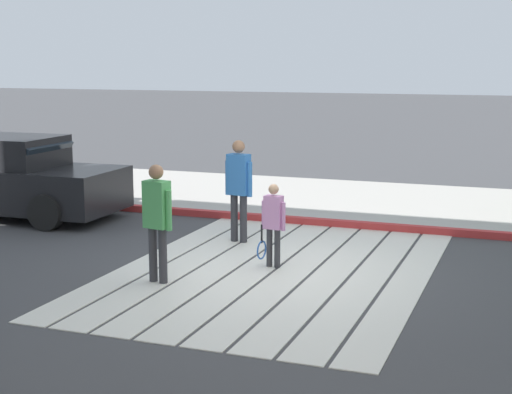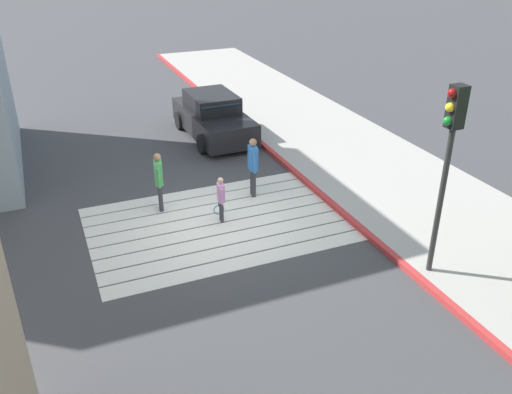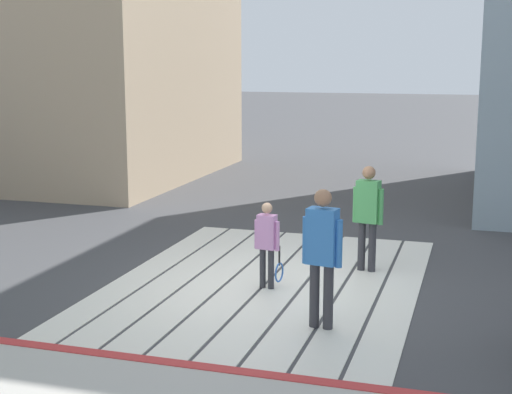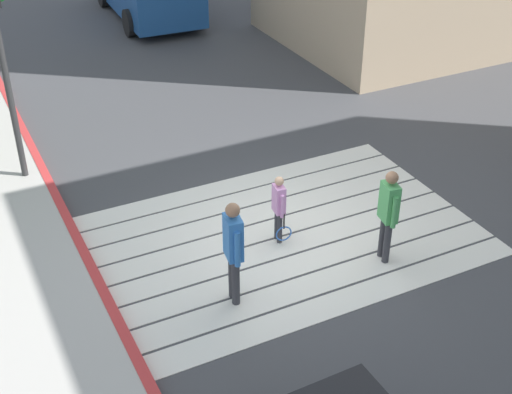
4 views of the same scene
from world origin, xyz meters
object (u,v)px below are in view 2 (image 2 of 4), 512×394
at_px(traffic_light_corner, 449,146).
at_px(pedestrian_child_with_racket, 221,197).
at_px(car_parked_near_curb, 213,117).
at_px(pedestrian_adult_trailing, 253,163).
at_px(pedestrian_adult_lead, 159,178).

relative_size(traffic_light_corner, pedestrian_child_with_racket, 3.39).
distance_m(car_parked_near_curb, pedestrian_child_with_racket, 6.30).
bearing_deg(pedestrian_adult_trailing, pedestrian_child_with_racket, 38.75).
bearing_deg(pedestrian_adult_lead, traffic_light_corner, 132.02).
distance_m(car_parked_near_curb, pedestrian_adult_trailing, 5.00).
height_order(car_parked_near_curb, pedestrian_adult_lead, pedestrian_adult_lead).
bearing_deg(car_parked_near_curb, pedestrian_adult_lead, 57.09).
bearing_deg(car_parked_near_curb, traffic_light_corner, 98.96).
bearing_deg(pedestrian_adult_trailing, traffic_light_corner, 112.38).
bearing_deg(pedestrian_adult_lead, car_parked_near_curb, -122.91).
xyz_separation_m(pedestrian_adult_lead, pedestrian_adult_trailing, (-2.61, 0.15, 0.05)).
xyz_separation_m(traffic_light_corner, pedestrian_adult_trailing, (2.08, -5.05, -2.03)).
distance_m(pedestrian_adult_lead, pedestrian_child_with_racket, 1.79).
bearing_deg(traffic_light_corner, pedestrian_adult_lead, -47.98).
relative_size(pedestrian_adult_lead, pedestrian_adult_trailing, 0.95).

